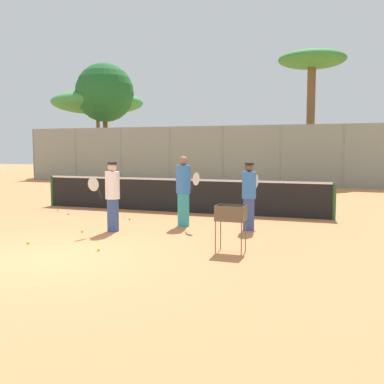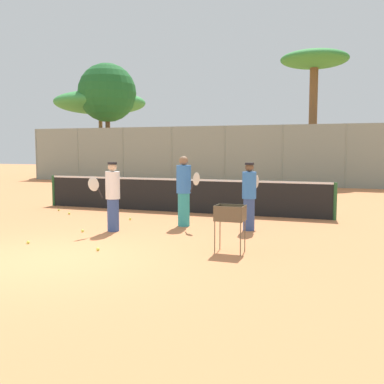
{
  "view_description": "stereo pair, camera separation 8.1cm",
  "coord_description": "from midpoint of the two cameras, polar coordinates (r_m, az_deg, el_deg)",
  "views": [
    {
      "loc": [
        5.18,
        -6.65,
        2.02
      ],
      "look_at": [
        1.66,
        3.26,
        1.0
      ],
      "focal_mm": 42.0,
      "sensor_mm": 36.0,
      "label": 1
    },
    {
      "loc": [
        5.26,
        -6.62,
        2.02
      ],
      "look_at": [
        1.66,
        3.26,
        1.0
      ],
      "focal_mm": 42.0,
      "sensor_mm": 36.0,
      "label": 2
    }
  ],
  "objects": [
    {
      "name": "parked_car",
      "position": [
        28.75,
        2.52,
        2.84
      ],
      "size": [
        4.2,
        1.7,
        1.6
      ],
      "color": "#232328",
      "rests_on": "ground_plane"
    },
    {
      "name": "ball_cart",
      "position": [
        8.75,
        5.17,
        -3.18
      ],
      "size": [
        0.56,
        0.41,
        0.93
      ],
      "color": "brown",
      "rests_on": "ground_plane"
    },
    {
      "name": "tree_2",
      "position": [
        32.56,
        -10.65,
        12.24
      ],
      "size": [
        4.05,
        4.05,
        7.91
      ],
      "color": "brown",
      "rests_on": "ground_plane"
    },
    {
      "name": "tree_3",
      "position": [
        27.47,
        15.35,
        15.21
      ],
      "size": [
        3.83,
        3.83,
        7.56
      ],
      "color": "brown",
      "rests_on": "ground_plane"
    },
    {
      "name": "tennis_ball_7",
      "position": [
        11.23,
        -13.53,
        -4.81
      ],
      "size": [
        0.07,
        0.07,
        0.07
      ],
      "primitive_type": "sphere",
      "color": "#D1E54C",
      "rests_on": "ground_plane"
    },
    {
      "name": "ground_plane",
      "position": [
        8.68,
        -17.86,
        -8.19
      ],
      "size": [
        80.0,
        80.0,
        0.0
      ],
      "primitive_type": "plane",
      "color": "#D37F4C"
    },
    {
      "name": "tennis_ball_6",
      "position": [
        12.86,
        -7.68,
        -3.4
      ],
      "size": [
        0.07,
        0.07,
        0.07
      ],
      "primitive_type": "sphere",
      "color": "#D1E54C",
      "rests_on": "ground_plane"
    },
    {
      "name": "tennis_ball_0",
      "position": [
        14.31,
        -15.18,
        -2.63
      ],
      "size": [
        0.07,
        0.07,
        0.07
      ],
      "primitive_type": "sphere",
      "color": "#D1E54C",
      "rests_on": "ground_plane"
    },
    {
      "name": "tennis_ball_2",
      "position": [
        9.15,
        -11.61,
        -7.12
      ],
      "size": [
        0.07,
        0.07,
        0.07
      ],
      "primitive_type": "sphere",
      "color": "#D1E54C",
      "rests_on": "ground_plane"
    },
    {
      "name": "tree_1",
      "position": [
        34.34,
        -11.52,
        11.01
      ],
      "size": [
        6.66,
        6.66,
        6.2
      ],
      "color": "brown",
      "rests_on": "ground_plane"
    },
    {
      "name": "player_yellow_shirt",
      "position": [
        11.09,
        -9.86,
        -0.45
      ],
      "size": [
        0.51,
        0.84,
        1.69
      ],
      "rotation": [
        0.0,
        0.0,
        4.26
      ],
      "color": "#334C8C",
      "rests_on": "ground_plane"
    },
    {
      "name": "player_white_outfit",
      "position": [
        11.65,
        -0.84,
        0.21
      ],
      "size": [
        0.82,
        0.63,
        1.82
      ],
      "rotation": [
        0.0,
        0.0,
        5.68
      ],
      "color": "teal",
      "rests_on": "ground_plane"
    },
    {
      "name": "tennis_net",
      "position": [
        14.27,
        -1.58,
        -0.34
      ],
      "size": [
        9.62,
        0.1,
        1.07
      ],
      "color": "#26592D",
      "rests_on": "ground_plane"
    },
    {
      "name": "back_fence",
      "position": [
        24.74,
        7.83,
        4.62
      ],
      "size": [
        28.82,
        0.08,
        3.28
      ],
      "color": "gray",
      "rests_on": "ground_plane"
    },
    {
      "name": "tennis_ball_5",
      "position": [
        15.21,
        -16.41,
        -2.19
      ],
      "size": [
        0.07,
        0.07,
        0.07
      ],
      "primitive_type": "sphere",
      "color": "#D1E54C",
      "rests_on": "ground_plane"
    },
    {
      "name": "player_red_cap",
      "position": [
        11.15,
        7.49,
        -0.42
      ],
      "size": [
        0.35,
        0.9,
        1.68
      ],
      "rotation": [
        0.0,
        0.0,
        1.42
      ],
      "color": "#334C8C",
      "rests_on": "ground_plane"
    },
    {
      "name": "tennis_ball_8",
      "position": [
        10.21,
        -19.88,
        -6.02
      ],
      "size": [
        0.07,
        0.07,
        0.07
      ],
      "primitive_type": "sphere",
      "color": "#D1E54C",
      "rests_on": "ground_plane"
    }
  ]
}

